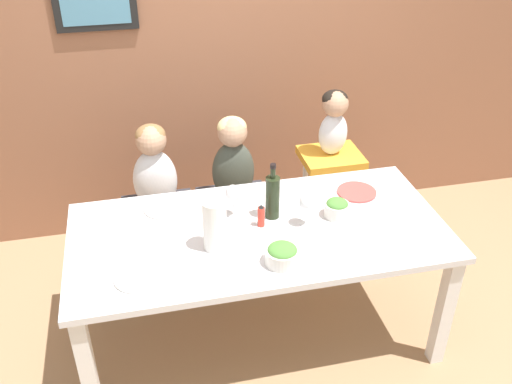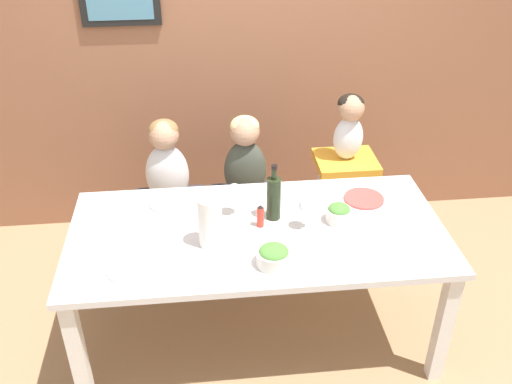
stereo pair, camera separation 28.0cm
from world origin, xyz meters
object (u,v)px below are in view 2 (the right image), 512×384
Objects in this scene: chair_far_center at (245,208)px; salad_bowl_small at (339,213)px; person_child_left at (166,160)px; person_baby_right at (350,121)px; wine_bottle at (274,197)px; salad_bowl_large at (274,256)px; dinner_plate_front_left at (130,268)px; wine_glass_far at (235,193)px; chair_far_left at (171,212)px; paper_towel_roll at (210,222)px; dinner_plate_back_right at (364,199)px; wine_glass_near at (307,206)px; dinner_plate_back_left at (169,202)px; chair_right_highchair at (344,180)px; person_child_center at (245,156)px.

chair_far_center is 0.86m from salad_bowl_small.
person_baby_right is at bearing 0.03° from person_child_left.
wine_bottle is (0.09, -0.59, 0.44)m from chair_far_center.
dinner_plate_front_left is at bearing 177.10° from salad_bowl_large.
chair_far_left is at bearing 124.57° from wine_glass_far.
paper_towel_roll is 1.62× the size of salad_bowl_large.
salad_bowl_large is (-0.58, -0.97, -0.20)m from person_baby_right.
person_child_left reaches higher than dinner_plate_back_right.
salad_bowl_large reaches higher than dinner_plate_front_left.
dinner_plate_back_left is at bearing 156.43° from wine_glass_near.
salad_bowl_large is at bearing -49.32° from dinner_plate_back_left.
chair_far_left is 1.09m from wine_glass_near.
person_baby_right is at bearing 0.19° from chair_far_center.
chair_right_highchair is 4.48× the size of salad_bowl_large.
person_child_center is 0.77m from dinner_plate_back_right.
person_child_center is 4.17× the size of salad_bowl_small.
wine_glass_far is 1.12× the size of salad_bowl_large.
salad_bowl_small is at bearing 10.82° from paper_towel_roll.
dinner_plate_front_left is at bearing -142.72° from person_baby_right.
person_baby_right is at bearing 87.84° from dinner_plate_back_right.
chair_far_left is 3.61× the size of salad_bowl_small.
salad_bowl_small is (0.42, -0.66, 0.00)m from person_child_center.
wine_glass_far is at bearing -21.68° from dinner_plate_back_left.
person_baby_right reaches higher than wine_glass_near.
dinner_plate_back_left is at bearing 118.64° from paper_towel_roll.
dinner_plate_front_left is 0.56m from dinner_plate_back_left.
salad_bowl_small is at bearing -57.42° from chair_far_center.
person_child_center reaches higher than dinner_plate_back_left.
wine_glass_near is 1.37× the size of salad_bowl_small.
chair_right_highchair reaches higher than chair_far_left.
paper_towel_roll is at bearing -149.53° from wine_bottle.
salad_bowl_large is at bearing -138.50° from dinner_plate_back_right.
person_child_left is 0.82m from wine_bottle.
chair_far_center is 0.86m from wine_glass_near.
dinner_plate_back_left is (-0.86, 0.26, -0.04)m from salad_bowl_small.
chair_far_left is at bearing 81.52° from dinner_plate_front_left.
wine_glass_far is 0.72m from dinner_plate_back_right.
chair_right_highchair is 3.99× the size of wine_glass_near.
chair_far_center is 1.03m from salad_bowl_large.
chair_far_center is 0.68m from dinner_plate_back_left.
paper_towel_roll is (0.23, -0.78, 0.08)m from person_child_left.
person_child_center is at bearing 79.55° from wine_glass_far.
dinner_plate_back_right is at bearing -38.04° from person_child_center.
dinner_plate_front_left is (-0.14, -0.93, -0.04)m from person_child_left.
chair_far_left is 1.00× the size of chair_far_center.
salad_bowl_large is at bearing -33.44° from paper_towel_roll.
dinner_plate_front_left is (-1.23, -0.93, 0.17)m from chair_right_highchair.
wine_glass_far is (0.37, -0.53, 0.45)m from chair_far_left.
salad_bowl_large is at bearing -140.43° from salad_bowl_small.
person_child_center is 2.54× the size of dinner_plate_front_left.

